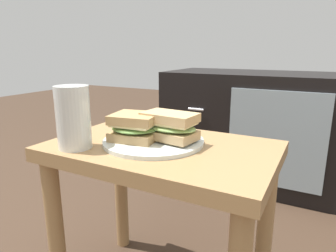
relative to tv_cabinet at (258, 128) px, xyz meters
name	(u,v)px	position (x,y,z in m)	size (l,w,h in m)	color
side_table	(162,178)	(-0.06, -0.95, 0.08)	(0.56, 0.36, 0.46)	#A37A4C
tv_cabinet	(258,128)	(0.00, 0.00, 0.00)	(0.96, 0.46, 0.58)	black
plate	(153,142)	(-0.08, -0.95, 0.17)	(0.26, 0.26, 0.01)	silver
sandwich_front	(135,127)	(-0.12, -0.97, 0.21)	(0.13, 0.12, 0.07)	tan
sandwich_back	(170,126)	(-0.04, -0.94, 0.22)	(0.15, 0.11, 0.07)	tan
beer_glass	(73,118)	(-0.23, -1.07, 0.24)	(0.08, 0.08, 0.15)	silver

